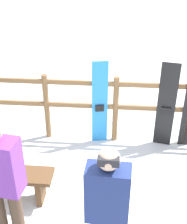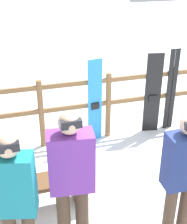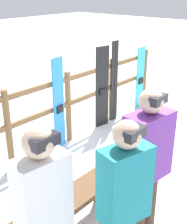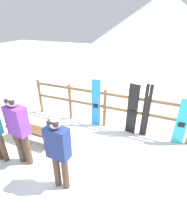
{
  "view_description": "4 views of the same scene",
  "coord_description": "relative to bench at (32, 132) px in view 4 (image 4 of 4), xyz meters",
  "views": [
    {
      "loc": [
        0.02,
        -2.99,
        3.38
      ],
      "look_at": [
        -0.33,
        1.05,
        1.01
      ],
      "focal_mm": 50.0,
      "sensor_mm": 36.0,
      "label": 1
    },
    {
      "loc": [
        -1.77,
        -3.1,
        3.08
      ],
      "look_at": [
        -0.49,
        1.1,
        0.9
      ],
      "focal_mm": 50.0,
      "sensor_mm": 36.0,
      "label": 2
    },
    {
      "loc": [
        -3.54,
        -1.78,
        2.62
      ],
      "look_at": [
        -0.21,
        1.04,
        0.81
      ],
      "focal_mm": 50.0,
      "sensor_mm": 36.0,
      "label": 3
    },
    {
      "loc": [
        1.54,
        -2.82,
        3.15
      ],
      "look_at": [
        -0.07,
        1.05,
        0.87
      ],
      "focal_mm": 28.0,
      "sensor_mm": 36.0,
      "label": 4
    }
  ],
  "objects": [
    {
      "name": "ground_plane",
      "position": [
        1.57,
        -0.19,
        -0.36
      ],
      "size": [
        40.0,
        40.0,
        0.0
      ],
      "primitive_type": "plane",
      "color": "white"
    },
    {
      "name": "ski_pair_black",
      "position": [
        2.82,
        1.55,
        0.45
      ],
      "size": [
        0.19,
        0.02,
        1.62
      ],
      "color": "black",
      "rests_on": "ground"
    },
    {
      "name": "person_purple",
      "position": [
        0.35,
        -0.68,
        0.65
      ],
      "size": [
        0.51,
        0.32,
        1.76
      ],
      "color": "#4C3828",
      "rests_on": "ground"
    },
    {
      "name": "fence",
      "position": [
        1.57,
        1.61,
        0.38
      ],
      "size": [
        5.04,
        0.1,
        1.26
      ],
      "color": "brown",
      "rests_on": "ground"
    },
    {
      "name": "person_navy",
      "position": [
        1.54,
        -0.94,
        0.61
      ],
      "size": [
        0.45,
        0.26,
        1.68
      ],
      "color": "#4C3828",
      "rests_on": "ground"
    },
    {
      "name": "bench",
      "position": [
        0.0,
        0.0,
        0.0
      ],
      "size": [
        1.5,
        0.36,
        0.48
      ],
      "color": "brown",
      "rests_on": "ground"
    },
    {
      "name": "snowboard_black_stripe",
      "position": [
        2.43,
        1.55,
        0.42
      ],
      "size": [
        0.31,
        0.1,
        1.57
      ],
      "color": "black",
      "rests_on": "ground"
    },
    {
      "name": "snowboard_cyan",
      "position": [
        3.78,
        1.55,
        0.31
      ],
      "size": [
        0.3,
        0.07,
        1.36
      ],
      "color": "#2DBFCC",
      "rests_on": "ground"
    },
    {
      "name": "snowboard_blue",
      "position": [
        1.3,
        1.55,
        0.41
      ],
      "size": [
        0.27,
        0.09,
        1.56
      ],
      "color": "#288CE0",
      "rests_on": "ground"
    },
    {
      "name": "mountain_backdrop",
      "position": [
        1.57,
        23.61,
        2.64
      ],
      "size": [
        18.0,
        18.0,
        6.0
      ],
      "color": "silver",
      "rests_on": "ground"
    }
  ]
}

